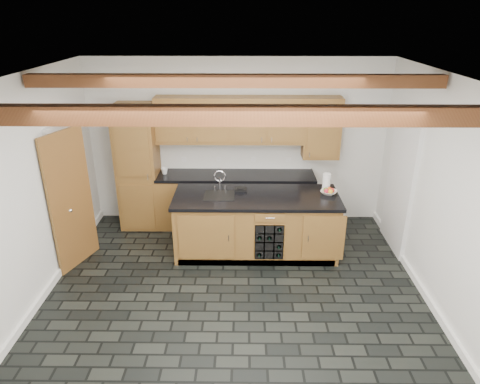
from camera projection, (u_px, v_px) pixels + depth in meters
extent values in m
plane|color=black|center=(234.00, 302.00, 5.50)|extent=(5.00, 5.00, 0.00)
plane|color=white|center=(238.00, 142.00, 7.25)|extent=(5.00, 0.00, 5.00)
plane|color=white|center=(20.00, 202.00, 4.98)|extent=(0.00, 5.00, 5.00)
plane|color=white|center=(451.00, 204.00, 4.92)|extent=(0.00, 5.00, 5.00)
plane|color=white|center=(233.00, 80.00, 4.40)|extent=(5.00, 5.00, 0.00)
cube|color=#5B2F17|center=(229.00, 115.00, 3.34)|extent=(4.90, 0.15, 0.15)
cube|color=#5B2F17|center=(235.00, 81.00, 4.99)|extent=(4.90, 0.15, 0.15)
cube|color=white|center=(42.00, 297.00, 5.50)|extent=(0.04, 5.00, 0.10)
cube|color=white|center=(429.00, 300.00, 5.45)|extent=(0.04, 5.00, 0.10)
cube|color=white|center=(70.00, 189.00, 6.32)|extent=(0.06, 0.94, 2.04)
cube|color=olive|center=(71.00, 200.00, 6.01)|extent=(0.31, 0.77, 2.00)
cube|color=white|center=(400.00, 186.00, 6.45)|extent=(0.06, 0.98, 2.04)
cube|color=black|center=(401.00, 187.00, 6.46)|extent=(0.02, 0.86, 1.96)
cube|color=olive|center=(139.00, 167.00, 7.13)|extent=(0.65, 0.60, 2.10)
cube|color=olive|center=(236.00, 201.00, 7.35)|extent=(2.60, 0.60, 0.88)
cube|color=black|center=(236.00, 176.00, 7.17)|extent=(2.64, 0.62, 0.05)
cube|color=white|center=(236.00, 154.00, 7.32)|extent=(2.60, 0.02, 0.52)
cube|color=olive|center=(230.00, 120.00, 6.93)|extent=(2.40, 0.35, 0.75)
cube|color=olive|center=(322.00, 128.00, 6.96)|extent=(0.60, 0.35, 1.00)
cube|color=olive|center=(256.00, 225.00, 6.52)|extent=(2.40, 0.90, 0.88)
cube|color=black|center=(256.00, 197.00, 6.34)|extent=(2.46, 0.96, 0.05)
cube|color=olive|center=(206.00, 237.00, 6.08)|extent=(0.80, 0.02, 0.70)
cube|color=olive|center=(324.00, 238.00, 6.07)|extent=(0.60, 0.02, 0.70)
cube|color=black|center=(269.00, 237.00, 6.25)|extent=(0.42, 0.30, 0.56)
cylinder|color=black|center=(259.00, 251.00, 6.29)|extent=(0.07, 0.26, 0.07)
cylinder|color=black|center=(259.00, 235.00, 6.18)|extent=(0.07, 0.26, 0.07)
cylinder|color=black|center=(269.00, 235.00, 6.18)|extent=(0.07, 0.26, 0.07)
cylinder|color=black|center=(278.00, 251.00, 6.29)|extent=(0.07, 0.26, 0.07)
cylinder|color=black|center=(279.00, 226.00, 6.13)|extent=(0.07, 0.26, 0.07)
cylinder|color=black|center=(278.00, 243.00, 6.23)|extent=(0.07, 0.26, 0.07)
cube|color=black|center=(219.00, 196.00, 6.33)|extent=(0.45, 0.40, 0.02)
cylinder|color=silver|center=(220.00, 185.00, 6.46)|extent=(0.02, 0.02, 0.20)
torus|color=silver|center=(220.00, 176.00, 6.40)|extent=(0.18, 0.02, 0.18)
cylinder|color=silver|center=(215.00, 188.00, 6.48)|extent=(0.02, 0.02, 0.08)
cylinder|color=silver|center=(225.00, 188.00, 6.48)|extent=(0.02, 0.02, 0.08)
cube|color=black|center=(240.00, 189.00, 6.50)|extent=(0.20, 0.12, 0.04)
cylinder|color=black|center=(240.00, 188.00, 6.49)|extent=(0.12, 0.12, 0.02)
imported|color=white|center=(329.00, 192.00, 6.37)|extent=(0.31, 0.31, 0.06)
sphere|color=#B32217|center=(332.00, 190.00, 6.36)|extent=(0.07, 0.07, 0.07)
sphere|color=#CB4B12|center=(329.00, 189.00, 6.41)|extent=(0.07, 0.07, 0.07)
sphere|color=olive|center=(326.00, 190.00, 6.39)|extent=(0.07, 0.07, 0.07)
sphere|color=red|center=(326.00, 191.00, 6.34)|extent=(0.07, 0.07, 0.07)
sphere|color=gold|center=(330.00, 192.00, 6.32)|extent=(0.07, 0.07, 0.07)
cylinder|color=white|center=(326.00, 181.00, 6.52)|extent=(0.12, 0.12, 0.25)
imported|color=white|center=(165.00, 171.00, 7.15)|extent=(0.15, 0.15, 0.11)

